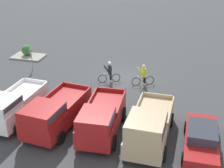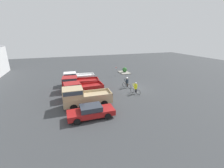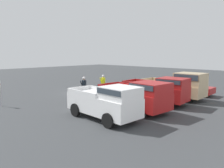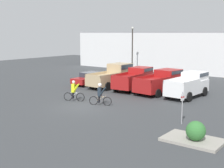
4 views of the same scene
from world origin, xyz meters
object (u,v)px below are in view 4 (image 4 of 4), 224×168
pickup_truck_3 (189,84)px  fire_lane_sign (182,105)px  lamppost (132,46)px  shrub (196,131)px  cyclist_0 (100,94)px  pickup_truck_2 (161,81)px  sedan_0 (91,78)px  pickup_truck_1 (135,78)px  cyclist_1 (74,91)px  pickup_truck_0 (114,75)px

pickup_truck_3 → fire_lane_sign: 8.58m
lamppost → shrub: 28.16m
cyclist_0 → fire_lane_sign: 7.26m
shrub → pickup_truck_2: bearing=125.7°
sedan_0 → pickup_truck_3: (11.22, 0.06, 0.42)m
pickup_truck_1 → lamppost: size_ratio=0.81×
sedan_0 → cyclist_0: size_ratio=2.66×
fire_lane_sign → lamppost: lamppost is taller
pickup_truck_3 → lamppost: lamppost is taller
pickup_truck_2 → cyclist_1: 8.44m
shrub → cyclist_1: bearing=163.7°
pickup_truck_1 → shrub: bearing=-45.4°
sedan_0 → fire_lane_sign: 16.34m
cyclist_0 → pickup_truck_1: bearing=101.6°
cyclist_1 → lamppost: bearing=108.9°
cyclist_0 → fire_lane_sign: (7.20, -0.88, 0.31)m
cyclist_0 → shrub: (9.20, -3.61, -0.26)m
cyclist_1 → pickup_truck_3: bearing=46.8°
fire_lane_sign → shrub: 3.43m
sedan_0 → pickup_truck_0: size_ratio=0.84×
sedan_0 → lamppost: lamppost is taller
pickup_truck_1 → shrub: (10.69, -10.84, -0.46)m
cyclist_0 → lamppost: (-8.82, 17.80, 2.84)m
pickup_truck_2 → fire_lane_sign: (5.83, -8.16, 0.13)m
pickup_truck_1 → shrub: pickup_truck_1 is taller
pickup_truck_3 → lamppost: 17.00m
pickup_truck_3 → shrub: size_ratio=4.94×
pickup_truck_0 → sedan_0: bearing=-172.5°
cyclist_1 → sedan_0: bearing=121.4°
pickup_truck_0 → fire_lane_sign: (11.46, -8.32, 0.03)m
cyclist_0 → fire_lane_sign: fire_lane_sign is taller
pickup_truck_1 → cyclist_0: size_ratio=2.92×
pickup_truck_2 → cyclist_0: 7.41m
fire_lane_sign → pickup_truck_3: bearing=110.8°
pickup_truck_1 → pickup_truck_3: (5.64, -0.10, -0.02)m
cyclist_0 → lamppost: lamppost is taller
pickup_truck_2 → sedan_0: bearing=-178.6°
cyclist_0 → shrub: cyclist_0 is taller
pickup_truck_0 → cyclist_1: (1.58, -7.57, -0.34)m
pickup_truck_2 → fire_lane_sign: pickup_truck_2 is taller
cyclist_1 → lamppost: size_ratio=0.27×
cyclist_0 → cyclist_1: (-2.67, -0.13, -0.05)m
sedan_0 → pickup_truck_2: size_ratio=0.86×
sedan_0 → shrub: (16.27, -10.68, -0.03)m
pickup_truck_3 → cyclist_0: 8.25m
pickup_truck_2 → shrub: 13.42m
lamppost → cyclist_0: bearing=-63.7°
pickup_truck_2 → fire_lane_sign: 10.03m
pickup_truck_1 → pickup_truck_2: pickup_truck_1 is taller
fire_lane_sign → lamppost: size_ratio=0.32×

